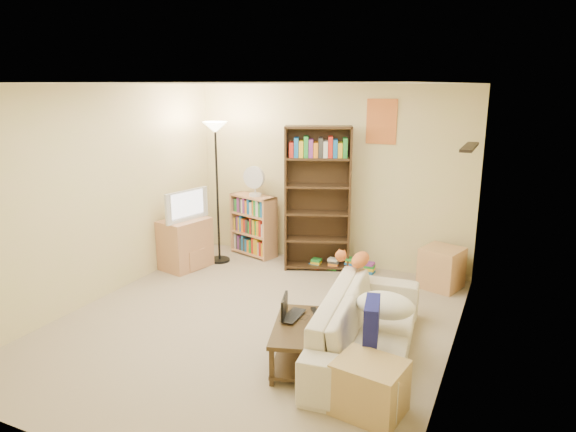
{
  "coord_description": "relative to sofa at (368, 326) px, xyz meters",
  "views": [
    {
      "loc": [
        2.44,
        -4.41,
        2.49
      ],
      "look_at": [
        0.1,
        0.67,
        1.05
      ],
      "focal_mm": 32.0,
      "sensor_mm": 36.0,
      "label": 1
    }
  ],
  "objects": [
    {
      "name": "tv_stand",
      "position": [
        -2.99,
        1.29,
        0.05
      ],
      "size": [
        0.59,
        0.73,
        0.69
      ],
      "primitive_type": "cube",
      "rotation": [
        0.0,
        0.0,
        -0.22
      ],
      "color": "tan",
      "rests_on": "ground"
    },
    {
      "name": "tabby_cat",
      "position": [
        -0.35,
        0.75,
        0.38
      ],
      "size": [
        0.47,
        0.21,
        0.16
      ],
      "color": "#C9612A",
      "rests_on": "sofa"
    },
    {
      "name": "mug",
      "position": [
        -0.28,
        -0.55,
        0.13
      ],
      "size": [
        0.16,
        0.16,
        0.08
      ],
      "primitive_type": "imported",
      "rotation": [
        0.0,
        0.0,
        0.5
      ],
      "color": "white",
      "rests_on": "coffee_table"
    },
    {
      "name": "laptop_screen",
      "position": [
        -0.7,
        -0.33,
        0.21
      ],
      "size": [
        0.1,
        0.28,
        0.19
      ],
      "primitive_type": "cube",
      "rotation": [
        0.0,
        0.0,
        0.29
      ],
      "color": "white",
      "rests_on": "laptop"
    },
    {
      "name": "floor_lamp",
      "position": [
        -2.7,
        1.7,
        1.3
      ],
      "size": [
        0.34,
        0.34,
        2.0
      ],
      "color": "black",
      "rests_on": "ground"
    },
    {
      "name": "television",
      "position": [
        -2.99,
        1.29,
        0.6
      ],
      "size": [
        0.77,
        0.4,
        0.42
      ],
      "primitive_type": "imported",
      "rotation": [
        0.0,
        0.0,
        1.35
      ],
      "color": "black",
      "rests_on": "tv_stand"
    },
    {
      "name": "book_stacks",
      "position": [
        -0.94,
        2.07,
        -0.21
      ],
      "size": [
        0.89,
        0.25,
        0.19
      ],
      "color": "red",
      "rests_on": "ground"
    },
    {
      "name": "tall_bookshelf",
      "position": [
        -1.31,
        2.02,
        0.74
      ],
      "size": [
        0.93,
        0.59,
        1.96
      ],
      "rotation": [
        0.0,
        0.0,
        0.37
      ],
      "color": "#3C2917",
      "rests_on": "ground"
    },
    {
      "name": "laptop",
      "position": [
        -0.58,
        -0.3,
        0.1
      ],
      "size": [
        0.35,
        0.23,
        0.03
      ],
      "primitive_type": "imported",
      "rotation": [
        0.0,
        0.0,
        1.58
      ],
      "color": "black",
      "rests_on": "coffee_table"
    },
    {
      "name": "desk_fan",
      "position": [
        -2.34,
        2.12,
        0.85
      ],
      "size": [
        0.32,
        0.18,
        0.44
      ],
      "color": "silver",
      "rests_on": "short_bookshelf"
    },
    {
      "name": "sofa",
      "position": [
        0.0,
        0.0,
        0.0
      ],
      "size": [
        2.21,
        1.25,
        0.59
      ],
      "primitive_type": "imported",
      "rotation": [
        0.0,
        0.0,
        1.68
      ],
      "color": "beige",
      "rests_on": "ground"
    },
    {
      "name": "cream_blanket",
      "position": [
        0.14,
        0.07,
        0.21
      ],
      "size": [
        0.55,
        0.39,
        0.23
      ],
      "primitive_type": "ellipsoid",
      "color": "white",
      "rests_on": "sofa"
    },
    {
      "name": "coffee_table",
      "position": [
        -0.5,
        -0.41,
        -0.05
      ],
      "size": [
        0.71,
        0.97,
        0.39
      ],
      "rotation": [
        0.0,
        0.0,
        0.29
      ],
      "color": "#3A2916",
      "rests_on": "ground"
    },
    {
      "name": "tv_remote",
      "position": [
        -0.5,
        -0.1,
        0.1
      ],
      "size": [
        0.13,
        0.16,
        0.02
      ],
      "primitive_type": "cube",
      "rotation": [
        0.0,
        0.0,
        0.59
      ],
      "color": "black",
      "rests_on": "coffee_table"
    },
    {
      "name": "end_cabinet",
      "position": [
        0.26,
        -0.84,
        -0.08
      ],
      "size": [
        0.58,
        0.5,
        0.43
      ],
      "primitive_type": "cube",
      "rotation": [
        0.0,
        0.0,
        -0.16
      ],
      "color": "tan",
      "rests_on": "ground"
    },
    {
      "name": "side_table",
      "position": [
        0.37,
        2.02,
        -0.04
      ],
      "size": [
        0.57,
        0.57,
        0.52
      ],
      "primitive_type": "cube",
      "rotation": [
        0.0,
        0.0,
        -0.3
      ],
      "color": "tan",
      "rests_on": "ground"
    },
    {
      "name": "navy_pillow",
      "position": [
        0.15,
        -0.42,
        0.27
      ],
      "size": [
        0.2,
        0.41,
        0.35
      ],
      "primitive_type": "cube",
      "rotation": [
        0.0,
        0.0,
        1.78
      ],
      "color": "navy",
      "rests_on": "sofa"
    },
    {
      "name": "short_bookshelf",
      "position": [
        -2.39,
        2.17,
        0.16
      ],
      "size": [
        0.76,
        0.48,
        0.91
      ],
      "rotation": [
        0.0,
        0.0,
        -0.3
      ],
      "color": "tan",
      "rests_on": "ground"
    },
    {
      "name": "room",
      "position": [
        -1.28,
        0.12,
        1.33
      ],
      "size": [
        4.5,
        4.54,
        2.52
      ],
      "color": "tan",
      "rests_on": "ground"
    }
  ]
}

